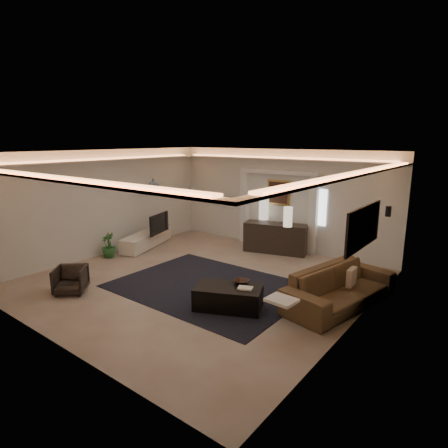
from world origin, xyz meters
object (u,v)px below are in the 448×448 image
Objects in this scene: console at (275,239)px; coffee_table at (228,298)px; armchair at (71,280)px; sofa at (340,287)px.

console is 1.40× the size of coffee_table.
coffee_table is (1.15, -3.76, -0.20)m from console.
armchair is (-3.09, -1.42, 0.08)m from coffee_table.
console reaches higher than coffee_table.
console is 3.94m from coffee_table.
coffee_table is at bearing 143.53° from sofa.
sofa is at bearing -55.54° from console.
coffee_table is at bearing -88.73° from console.
coffee_table is at bearing -16.91° from armchair.
console is 2.81× the size of armchair.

